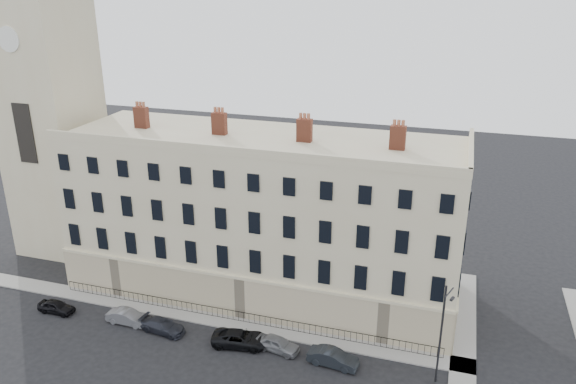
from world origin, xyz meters
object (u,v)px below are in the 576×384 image
(car_c, at_px, (163,326))
(streetlamp, at_px, (442,331))
(car_a, at_px, (56,307))
(car_f, at_px, (333,358))
(car_e, at_px, (278,344))
(car_d, at_px, (240,339))
(car_b, at_px, (128,317))

(car_c, bearing_deg, streetlamp, -82.53)
(car_a, xyz_separation_m, car_f, (25.54, 0.22, 0.08))
(car_e, distance_m, car_f, 4.71)
(car_a, height_order, car_e, car_e)
(car_d, bearing_deg, streetlamp, -98.62)
(car_b, bearing_deg, car_f, -90.12)
(car_e, height_order, car_f, car_f)
(car_f, bearing_deg, car_b, 94.76)
(car_b, xyz_separation_m, car_d, (10.55, -0.02, 0.02))
(car_a, height_order, car_d, car_d)
(car_a, height_order, streetlamp, streetlamp)
(car_e, relative_size, streetlamp, 0.45)
(car_a, xyz_separation_m, car_e, (20.86, 0.68, 0.04))
(car_d, bearing_deg, car_c, 82.67)
(car_a, relative_size, car_b, 0.90)
(car_a, xyz_separation_m, car_c, (10.68, 0.19, -0.00))
(car_f, bearing_deg, car_a, 95.88)
(car_b, relative_size, car_e, 1.04)
(car_d, height_order, car_e, car_d)
(car_b, height_order, car_e, car_b)
(car_d, relative_size, streetlamp, 0.56)
(car_c, bearing_deg, car_f, -83.31)
(car_c, bearing_deg, car_e, -80.68)
(car_a, relative_size, streetlamp, 0.42)
(car_c, height_order, car_f, car_f)
(streetlamp, bearing_deg, car_d, -160.94)
(car_c, height_order, car_d, car_d)
(car_e, xyz_separation_m, streetlamp, (12.51, -0.13, 3.93))
(streetlamp, bearing_deg, car_e, -162.06)
(car_d, height_order, car_f, car_f)
(car_f, bearing_deg, car_c, 95.52)
(car_a, distance_m, car_b, 7.14)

